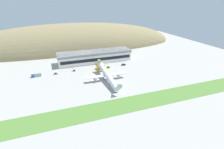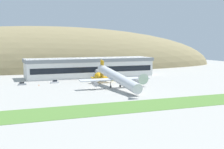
# 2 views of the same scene
# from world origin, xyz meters

# --- Properties ---
(ground_plane) EXTENTS (369.67, 369.67, 0.00)m
(ground_plane) POSITION_xyz_m (0.00, 0.00, 0.00)
(ground_plane) COLOR #ADAAA3
(grass_strip_foreground) EXTENTS (332.70, 17.33, 0.08)m
(grass_strip_foreground) POSITION_xyz_m (0.00, -42.35, 0.04)
(grass_strip_foreground) COLOR #568438
(grass_strip_foreground) RESTS_ON ground_plane
(hill_backdrop) EXTENTS (300.95, 77.60, 65.61)m
(hill_backdrop) POSITION_xyz_m (-4.36, 109.11, 0.00)
(hill_backdrop) COLOR #8E7F56
(hill_backdrop) RESTS_ON ground_plane
(terminal_building) EXTENTS (76.96, 19.02, 11.36)m
(terminal_building) POSITION_xyz_m (11.75, 44.52, 6.44)
(terminal_building) COLOR white
(terminal_building) RESTS_ON ground_plane
(jetway_0) EXTENTS (3.38, 17.03, 5.43)m
(jetway_0) POSITION_xyz_m (13.13, 26.19, 3.99)
(jetway_0) COLOR silver
(jetway_0) RESTS_ON ground_plane
(cargo_airplane) EXTENTS (33.76, 53.28, 11.75)m
(cargo_airplane) POSITION_xyz_m (9.23, -4.05, 5.00)
(cargo_airplane) COLOR silver
(service_car_0) EXTENTS (4.60, 1.88, 1.61)m
(service_car_0) POSITION_xyz_m (35.80, 23.72, 0.67)
(service_car_0) COLOR #333338
(service_car_0) RESTS_ON ground_plane
(service_car_1) EXTENTS (3.96, 1.92, 1.61)m
(service_car_1) POSITION_xyz_m (-13.61, 23.76, 0.67)
(service_car_1) COLOR silver
(service_car_1) RESTS_ON ground_plane
(service_car_2) EXTENTS (4.44, 2.15, 1.58)m
(service_car_2) POSITION_xyz_m (18.87, 21.49, 0.65)
(service_car_2) COLOR gold
(service_car_2) RESTS_ON ground_plane
(service_car_3) EXTENTS (3.97, 2.10, 1.47)m
(service_car_3) POSITION_xyz_m (-29.91, 22.89, 0.61)
(service_car_3) COLOR #999EA3
(service_car_3) RESTS_ON ground_plane
(fuel_truck) EXTENTS (8.11, 2.38, 3.18)m
(fuel_truck) POSITION_xyz_m (-45.62, 23.46, 1.50)
(fuel_truck) COLOR #264C99
(fuel_truck) RESTS_ON ground_plane
(traffic_cone_0) EXTENTS (0.52, 0.52, 0.58)m
(traffic_cone_0) POSITION_xyz_m (-22.49, 17.73, 0.28)
(traffic_cone_0) COLOR orange
(traffic_cone_0) RESTS_ON ground_plane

